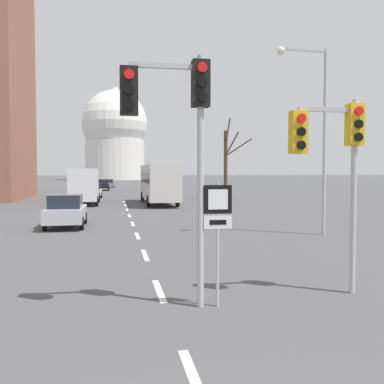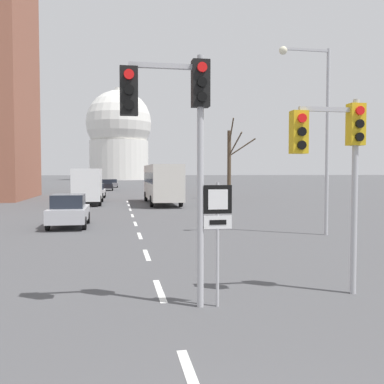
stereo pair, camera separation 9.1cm
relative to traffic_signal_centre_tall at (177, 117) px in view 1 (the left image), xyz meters
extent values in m
cube|color=silver|center=(-0.22, -3.12, -3.97)|extent=(0.16, 2.00, 0.01)
cube|color=silver|center=(-0.22, 1.38, -3.97)|extent=(0.16, 2.00, 0.01)
cube|color=silver|center=(-0.22, 5.88, -3.97)|extent=(0.16, 2.00, 0.01)
cube|color=silver|center=(-0.22, 10.38, -3.97)|extent=(0.16, 2.00, 0.01)
cube|color=silver|center=(-0.22, 14.88, -3.97)|extent=(0.16, 2.00, 0.01)
cube|color=silver|center=(-0.22, 19.38, -3.97)|extent=(0.16, 2.00, 0.01)
cube|color=silver|center=(-0.22, 23.88, -3.97)|extent=(0.16, 2.00, 0.01)
cube|color=silver|center=(-0.22, 28.38, -3.97)|extent=(0.16, 2.00, 0.01)
cube|color=silver|center=(-0.22, 32.88, -3.97)|extent=(0.16, 2.00, 0.01)
cylinder|color=#B2B2B7|center=(0.50, 0.01, -1.35)|extent=(0.14, 0.14, 5.25)
cube|color=black|center=(0.50, 0.01, 0.70)|extent=(0.36, 0.28, 0.96)
cylinder|color=red|center=(0.50, -0.16, 0.99)|extent=(0.20, 0.06, 0.20)
cylinder|color=black|center=(0.50, -0.16, 0.70)|extent=(0.20, 0.06, 0.20)
cylinder|color=black|center=(0.50, -0.16, 0.40)|extent=(0.20, 0.06, 0.20)
cube|color=#B2B2B7|center=(-0.23, 0.01, 1.03)|extent=(1.47, 0.10, 0.10)
cube|color=black|center=(-0.97, 0.01, 0.50)|extent=(0.36, 0.28, 0.96)
cylinder|color=red|center=(-0.97, -0.16, 0.79)|extent=(0.20, 0.06, 0.20)
cylinder|color=black|center=(-0.97, -0.16, 0.50)|extent=(0.20, 0.06, 0.20)
cylinder|color=black|center=(-0.97, -0.16, 0.20)|extent=(0.20, 0.06, 0.20)
cylinder|color=#B2B2B7|center=(4.22, 0.36, -1.71)|extent=(0.14, 0.14, 4.52)
cube|color=gold|center=(4.22, 0.36, -0.03)|extent=(0.36, 0.28, 0.96)
cylinder|color=red|center=(4.22, 0.19, 0.26)|extent=(0.20, 0.06, 0.20)
cylinder|color=black|center=(4.22, 0.19, -0.03)|extent=(0.20, 0.06, 0.20)
cylinder|color=black|center=(4.22, 0.19, -0.33)|extent=(0.20, 0.06, 0.20)
cube|color=#B2B2B7|center=(3.53, 0.36, 0.30)|extent=(1.39, 0.10, 0.10)
cube|color=gold|center=(2.83, 0.36, -0.23)|extent=(0.36, 0.28, 0.96)
cylinder|color=red|center=(2.83, 0.19, 0.06)|extent=(0.20, 0.06, 0.20)
cylinder|color=black|center=(2.83, 0.19, -0.23)|extent=(0.20, 0.06, 0.20)
cylinder|color=black|center=(2.83, 0.19, -0.53)|extent=(0.20, 0.06, 0.20)
cylinder|color=#B2B2B7|center=(0.86, -0.03, -2.66)|extent=(0.07, 0.07, 2.63)
cube|color=black|center=(0.86, -0.05, -1.70)|extent=(0.60, 0.03, 0.60)
cube|color=white|center=(0.86, -0.07, -1.70)|extent=(0.42, 0.01, 0.42)
cube|color=white|center=(0.86, -0.05, -2.18)|extent=(0.60, 0.03, 0.28)
cube|color=black|center=(0.86, -0.07, -2.18)|extent=(0.36, 0.01, 0.10)
cylinder|color=#B2B2B7|center=(8.13, 9.19, 0.19)|extent=(0.16, 0.16, 8.34)
cube|color=#B2B2B7|center=(7.06, 9.19, 4.26)|extent=(2.14, 0.10, 0.10)
sphere|color=#F2EAC6|center=(5.99, 9.19, 4.18)|extent=(0.36, 0.36, 0.36)
cube|color=black|center=(-2.76, 59.25, -3.29)|extent=(1.90, 4.04, 0.69)
cube|color=#1E232D|center=(-2.76, 59.04, -2.60)|extent=(1.61, 1.94, 0.71)
cylinder|color=black|center=(-3.66, 60.50, -3.63)|extent=(0.18, 0.68, 0.68)
cylinder|color=black|center=(-1.86, 60.50, -3.63)|extent=(0.18, 0.68, 0.68)
cylinder|color=black|center=(-3.66, 57.99, -3.63)|extent=(0.18, 0.68, 0.68)
cylinder|color=black|center=(-1.86, 57.99, -3.63)|extent=(0.18, 0.68, 0.68)
cube|color=#B7B7BC|center=(-3.68, 14.20, -3.30)|extent=(1.85, 4.20, 0.70)
cube|color=#1E232D|center=(-3.68, 13.99, -2.61)|extent=(1.58, 2.02, 0.68)
cylinder|color=black|center=(-4.56, 15.50, -3.65)|extent=(0.18, 0.66, 0.66)
cylinder|color=black|center=(-2.80, 15.50, -3.65)|extent=(0.18, 0.66, 0.66)
cylinder|color=black|center=(-4.56, 12.89, -3.65)|extent=(0.18, 0.66, 0.66)
cylinder|color=black|center=(-2.80, 12.89, -3.65)|extent=(0.18, 0.66, 0.66)
cube|color=silver|center=(-3.42, 40.09, -3.35)|extent=(1.82, 3.91, 0.62)
cube|color=#1E232D|center=(-3.42, 39.90, -2.72)|extent=(1.55, 1.88, 0.65)
cylinder|color=black|center=(-4.27, 41.30, -3.66)|extent=(0.18, 0.64, 0.64)
cylinder|color=black|center=(-2.56, 41.30, -3.66)|extent=(0.18, 0.64, 0.64)
cylinder|color=black|center=(-4.27, 38.88, -3.66)|extent=(0.18, 0.64, 0.64)
cylinder|color=black|center=(-2.56, 38.88, -3.66)|extent=(0.18, 0.64, 0.64)
cube|color=slate|center=(-1.91, 72.76, -3.38)|extent=(1.74, 4.24, 0.57)
cube|color=#1E232D|center=(-1.91, 72.55, -2.77)|extent=(1.48, 2.04, 0.66)
cylinder|color=black|center=(-2.74, 74.08, -3.67)|extent=(0.18, 0.62, 0.62)
cylinder|color=black|center=(-1.09, 74.08, -3.67)|extent=(0.18, 0.62, 0.62)
cylinder|color=black|center=(-2.74, 71.45, -3.67)|extent=(0.18, 0.62, 0.62)
cylinder|color=black|center=(-1.09, 71.45, -3.67)|extent=(0.18, 0.62, 0.62)
cube|color=beige|center=(2.77, 29.25, -2.00)|extent=(2.50, 10.80, 3.00)
cube|color=black|center=(2.77, 29.25, -1.62)|extent=(2.52, 10.26, 0.90)
cylinder|color=black|center=(1.57, 33.03, -3.50)|extent=(0.26, 0.96, 0.96)
cylinder|color=black|center=(3.97, 33.03, -3.50)|extent=(0.26, 0.96, 0.96)
cylinder|color=black|center=(1.57, 26.01, -3.50)|extent=(0.26, 0.96, 0.96)
cylinder|color=black|center=(3.97, 26.01, -3.50)|extent=(0.26, 0.96, 0.96)
cube|color=#333842|center=(-3.71, 32.76, -2.49)|extent=(2.20, 2.00, 2.10)
cube|color=white|center=(-3.71, 29.16, -2.19)|extent=(2.30, 5.20, 2.70)
cylinder|color=black|center=(-4.81, 32.76, -3.54)|extent=(0.24, 0.88, 0.88)
cylinder|color=black|center=(-2.61, 32.76, -3.54)|extent=(0.24, 0.88, 0.88)
cylinder|color=black|center=(-4.81, 27.73, -3.54)|extent=(0.24, 0.88, 0.88)
cylinder|color=black|center=(-2.61, 27.73, -3.54)|extent=(0.24, 0.88, 0.88)
cylinder|color=#473828|center=(10.51, 35.10, -0.36)|extent=(0.40, 0.40, 7.22)
cylinder|color=#473828|center=(10.55, 34.44, 3.10)|extent=(0.22, 1.45, 2.67)
cylinder|color=#473828|center=(10.77, 33.53, 1.80)|extent=(0.49, 3.24, 2.14)
cylinder|color=#473828|center=(11.82, 34.68, 1.49)|extent=(2.65, 1.13, 1.91)
cylinder|color=silver|center=(-0.22, 154.18, 3.29)|extent=(21.80, 21.80, 14.54)
sphere|color=silver|center=(-0.22, 154.18, 17.22)|extent=(24.23, 24.23, 24.23)
cylinder|color=silver|center=(-0.22, 154.18, 28.12)|extent=(2.91, 2.91, 4.24)
camera|label=1|loc=(-1.31, -8.73, -1.13)|focal=40.00mm
camera|label=2|loc=(-1.22, -8.74, -1.13)|focal=40.00mm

